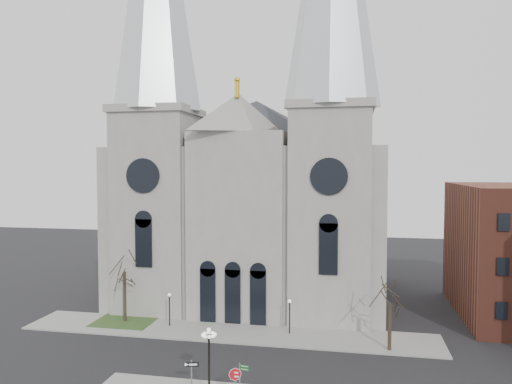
% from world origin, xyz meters
% --- Properties ---
extents(ground, '(160.00, 160.00, 0.00)m').
position_xyz_m(ground, '(0.00, 0.00, 0.00)').
color(ground, black).
rests_on(ground, ground).
extents(sidewalk_far, '(40.00, 6.00, 0.14)m').
position_xyz_m(sidewalk_far, '(0.00, 11.00, 0.07)').
color(sidewalk_far, gray).
rests_on(sidewalk_far, ground).
extents(grass_patch, '(6.00, 5.00, 0.18)m').
position_xyz_m(grass_patch, '(-11.00, 12.00, 0.09)').
color(grass_patch, '#304B20').
rests_on(grass_patch, ground).
extents(cathedral, '(33.00, 26.66, 54.00)m').
position_xyz_m(cathedral, '(0.00, 22.86, 18.48)').
color(cathedral, gray).
rests_on(cathedral, ground).
extents(tree_left, '(3.20, 3.20, 7.50)m').
position_xyz_m(tree_left, '(-11.00, 12.00, 5.58)').
color(tree_left, black).
rests_on(tree_left, ground).
extents(tree_right, '(3.20, 3.20, 6.00)m').
position_xyz_m(tree_right, '(15.00, 9.00, 4.47)').
color(tree_right, black).
rests_on(tree_right, ground).
extents(ped_lamp_left, '(0.32, 0.32, 3.26)m').
position_xyz_m(ped_lamp_left, '(-6.00, 11.50, 2.33)').
color(ped_lamp_left, black).
rests_on(ped_lamp_left, sidewalk_far).
extents(ped_lamp_right, '(0.32, 0.32, 3.26)m').
position_xyz_m(ped_lamp_right, '(6.00, 11.50, 2.33)').
color(ped_lamp_right, black).
rests_on(ped_lamp_right, sidewalk_far).
extents(stop_sign, '(0.88, 0.09, 2.45)m').
position_xyz_m(stop_sign, '(4.22, -3.07, 1.89)').
color(stop_sign, slate).
rests_on(stop_sign, sidewalk_near).
extents(globe_lamp, '(1.39, 1.39, 4.97)m').
position_xyz_m(globe_lamp, '(2.35, -2.88, 3.26)').
color(globe_lamp, black).
rests_on(globe_lamp, sidewalk_near).
extents(one_way_sign, '(1.01, 0.30, 2.36)m').
position_xyz_m(one_way_sign, '(0.89, -2.22, 1.72)').
color(one_way_sign, slate).
rests_on(one_way_sign, sidewalk_near).
extents(street_name_sign, '(0.74, 0.18, 2.33)m').
position_xyz_m(street_name_sign, '(4.35, -1.98, 1.51)').
color(street_name_sign, slate).
rests_on(street_name_sign, sidewalk_near).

